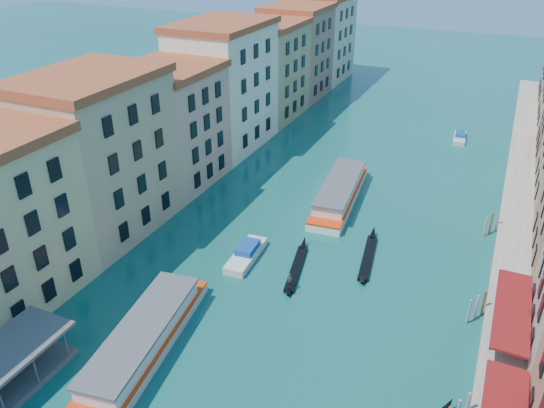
{
  "coord_description": "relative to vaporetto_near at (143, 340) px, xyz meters",
  "views": [
    {
      "loc": [
        17.79,
        -5.87,
        35.19
      ],
      "look_at": [
        -3.9,
        41.86,
        7.03
      ],
      "focal_mm": 35.0,
      "sensor_mm": 36.0,
      "label": 1
    }
  ],
  "objects": [
    {
      "name": "vaporetto_near",
      "position": [
        0.0,
        0.0,
        0.0
      ],
      "size": [
        7.32,
        20.2,
        2.94
      ],
      "rotation": [
        0.0,
        0.0,
        0.15
      ],
      "color": "silver",
      "rests_on": "ground"
    },
    {
      "name": "vaporetto_far",
      "position": [
        7.07,
        36.09,
        0.0
      ],
      "size": [
        6.38,
        20.16,
        2.95
      ],
      "rotation": [
        0.0,
        0.0,
        0.1
      ],
      "color": "white",
      "rests_on": "ground"
    },
    {
      "name": "gondola_far",
      "position": [
        14.74,
        23.43,
        -0.97
      ],
      "size": [
        2.68,
        12.3,
        1.74
      ],
      "rotation": [
        0.0,
        0.0,
        0.14
      ],
      "color": "black",
      "rests_on": "ground"
    },
    {
      "name": "gondola_fore",
      "position": [
        7.95,
        17.66,
        -0.93
      ],
      "size": [
        3.18,
        11.68,
        2.34
      ],
      "rotation": [
        0.0,
        0.0,
        0.2
      ],
      "color": "black",
      "rests_on": "ground"
    },
    {
      "name": "left_bank_palazzos",
      "position": [
        -17.83,
        41.93,
        8.38
      ],
      "size": [
        12.8,
        128.4,
        21.0
      ],
      "color": "beige",
      "rests_on": "ground"
    },
    {
      "name": "mooring_poles_right",
      "position": [
        27.27,
        6.05,
        -0.02
      ],
      "size": [
        1.44,
        54.24,
        3.2
      ],
      "color": "brown",
      "rests_on": "ground"
    },
    {
      "name": "quay",
      "position": [
        30.17,
        42.25,
        -0.82
      ],
      "size": [
        4.0,
        140.0,
        1.0
      ],
      "primitive_type": "cube",
      "color": "gray",
      "rests_on": "ground"
    },
    {
      "name": "motorboat_far",
      "position": [
        19.61,
        67.54,
        -0.81
      ],
      "size": [
        2.5,
        6.47,
        1.31
      ],
      "rotation": [
        0.0,
        0.0,
        0.08
      ],
      "color": "silver",
      "rests_on": "ground"
    },
    {
      "name": "motorboat_mid",
      "position": [
        1.69,
        17.49,
        -0.7
      ],
      "size": [
        2.99,
        7.92,
        1.61
      ],
      "rotation": [
        0.0,
        0.0,
        0.07
      ],
      "color": "silver",
      "rests_on": "ground"
    }
  ]
}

